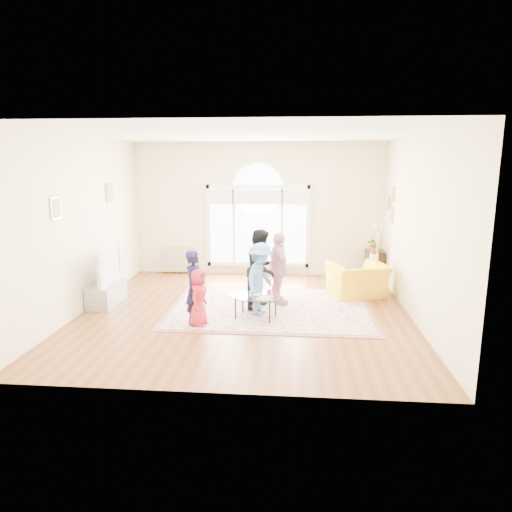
# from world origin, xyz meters

# --- Properties ---
(ground) EXTENTS (6.00, 6.00, 0.00)m
(ground) POSITION_xyz_m (0.00, 0.00, 0.00)
(ground) COLOR brown
(ground) RESTS_ON ground
(room_shell) EXTENTS (6.00, 6.00, 6.00)m
(room_shell) POSITION_xyz_m (0.01, 2.83, 1.57)
(room_shell) COLOR beige
(room_shell) RESTS_ON ground
(area_rug) EXTENTS (3.60, 2.60, 0.02)m
(area_rug) POSITION_xyz_m (0.46, 0.30, 0.01)
(area_rug) COLOR beige
(area_rug) RESTS_ON ground
(rug_border) EXTENTS (3.80, 2.80, 0.01)m
(rug_border) POSITION_xyz_m (0.46, 0.30, 0.01)
(rug_border) COLOR #8D555A
(rug_border) RESTS_ON ground
(tv_console) EXTENTS (0.45, 1.00, 0.42)m
(tv_console) POSITION_xyz_m (-2.75, 0.30, 0.21)
(tv_console) COLOR #95999E
(tv_console) RESTS_ON ground
(television) EXTENTS (0.17, 1.11, 0.64)m
(television) POSITION_xyz_m (-2.74, 0.30, 0.74)
(television) COLOR black
(television) RESTS_ON tv_console
(coffee_table) EXTENTS (1.11, 0.86, 0.54)m
(coffee_table) POSITION_xyz_m (0.24, -0.31, 0.40)
(coffee_table) COLOR silver
(coffee_table) RESTS_ON ground
(armchair) EXTENTS (1.31, 1.23, 0.69)m
(armchair) POSITION_xyz_m (2.20, 1.24, 0.35)
(armchair) COLOR yellow
(armchair) RESTS_ON ground
(side_cabinet) EXTENTS (0.40, 0.50, 0.70)m
(side_cabinet) POSITION_xyz_m (2.78, 2.66, 0.35)
(side_cabinet) COLOR black
(side_cabinet) RESTS_ON ground
(floor_lamp) EXTENTS (0.25, 0.25, 1.51)m
(floor_lamp) POSITION_xyz_m (2.58, 1.29, 1.28)
(floor_lamp) COLOR black
(floor_lamp) RESTS_ON ground
(plant_pedestal) EXTENTS (0.20, 0.20, 0.70)m
(plant_pedestal) POSITION_xyz_m (2.70, 2.31, 0.35)
(plant_pedestal) COLOR white
(plant_pedestal) RESTS_ON ground
(potted_plant) EXTENTS (0.44, 0.40, 0.41)m
(potted_plant) POSITION_xyz_m (2.70, 2.31, 0.90)
(potted_plant) COLOR #33722D
(potted_plant) RESTS_ON plant_pedestal
(leaning_picture) EXTENTS (0.80, 0.14, 0.62)m
(leaning_picture) POSITION_xyz_m (-2.03, 2.90, 0.00)
(leaning_picture) COLOR tan
(leaning_picture) RESTS_ON ground
(child_red) EXTENTS (0.37, 0.51, 0.97)m
(child_red) POSITION_xyz_m (-0.70, -0.75, 0.51)
(child_red) COLOR red
(child_red) RESTS_ON area_rug
(child_navy) EXTENTS (0.43, 0.53, 1.27)m
(child_navy) POSITION_xyz_m (-0.77, -0.66, 0.65)
(child_navy) COLOR #161534
(child_navy) RESTS_ON area_rug
(child_black) EXTENTS (0.74, 0.85, 1.50)m
(child_black) POSITION_xyz_m (0.29, 0.29, 0.77)
(child_black) COLOR black
(child_black) RESTS_ON area_rug
(child_pink) EXTENTS (0.64, 0.89, 1.40)m
(child_pink) POSITION_xyz_m (0.60, 0.55, 0.72)
(child_pink) COLOR #EFA9B8
(child_pink) RESTS_ON area_rug
(child_blue) EXTENTS (0.73, 0.96, 1.31)m
(child_blue) POSITION_xyz_m (0.30, -0.09, 0.68)
(child_blue) COLOR #5895E2
(child_blue) RESTS_ON area_rug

